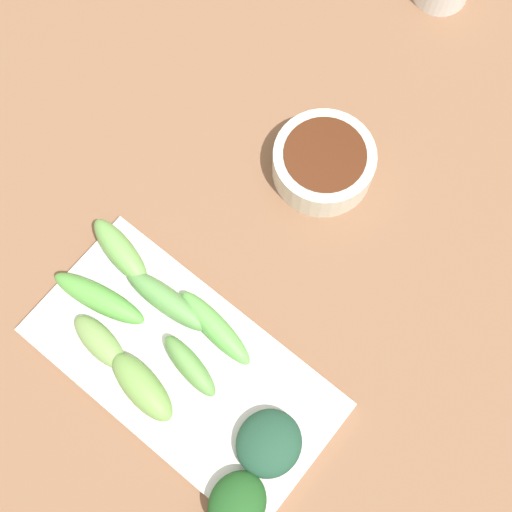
% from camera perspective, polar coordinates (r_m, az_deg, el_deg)
% --- Properties ---
extents(tabletop, '(2.10, 2.10, 0.02)m').
position_cam_1_polar(tabletop, '(0.72, 0.21, -0.45)').
color(tabletop, brown).
rests_on(tabletop, ground).
extents(sauce_bowl, '(0.10, 0.10, 0.04)m').
position_cam_1_polar(sauce_bowl, '(0.73, 5.38, 7.42)').
color(sauce_bowl, silver).
rests_on(sauce_bowl, tabletop).
extents(serving_plate, '(0.15, 0.29, 0.01)m').
position_cam_1_polar(serving_plate, '(0.68, -5.77, -8.78)').
color(serving_plate, white).
rests_on(serving_plate, tabletop).
extents(broccoli_stalk_0, '(0.03, 0.09, 0.03)m').
position_cam_1_polar(broccoli_stalk_0, '(0.68, -7.10, -3.51)').
color(broccoli_stalk_0, '#629F50').
rests_on(broccoli_stalk_0, serving_plate).
extents(broccoli_stalk_1, '(0.04, 0.10, 0.03)m').
position_cam_1_polar(broccoli_stalk_1, '(0.69, -12.35, -3.30)').
color(broccoli_stalk_1, '#5BA745').
rests_on(broccoli_stalk_1, serving_plate).
extents(broccoli_stalk_2, '(0.03, 0.07, 0.03)m').
position_cam_1_polar(broccoli_stalk_2, '(0.66, -5.26, -8.67)').
color(broccoli_stalk_2, '#67A24E').
rests_on(broccoli_stalk_2, serving_plate).
extents(broccoli_stalk_3, '(0.03, 0.07, 0.02)m').
position_cam_1_polar(broccoli_stalk_3, '(0.68, -12.29, -6.66)').
color(broccoli_stalk_3, '#7AA054').
rests_on(broccoli_stalk_3, serving_plate).
extents(broccoli_leafy_4, '(0.07, 0.06, 0.03)m').
position_cam_1_polar(broccoli_leafy_4, '(0.65, 1.03, -14.63)').
color(broccoli_leafy_4, '#204833').
rests_on(broccoli_leafy_4, serving_plate).
extents(broccoli_stalk_5, '(0.04, 0.09, 0.03)m').
position_cam_1_polar(broccoli_stalk_5, '(0.67, -3.25, -5.69)').
color(broccoli_stalk_5, '#68BA53').
rests_on(broccoli_stalk_5, serving_plate).
extents(broccoli_stalk_6, '(0.04, 0.08, 0.03)m').
position_cam_1_polar(broccoli_stalk_6, '(0.66, -9.06, -10.18)').
color(broccoli_stalk_6, '#74A44D').
rests_on(broccoli_stalk_6, serving_plate).
extents(broccoli_stalk_7, '(0.04, 0.08, 0.03)m').
position_cam_1_polar(broccoli_stalk_7, '(0.70, -10.70, 0.39)').
color(broccoli_stalk_7, '#73B155').
rests_on(broccoli_stalk_7, serving_plate).
extents(broccoli_leafy_8, '(0.06, 0.06, 0.03)m').
position_cam_1_polar(broccoli_leafy_8, '(0.65, -1.50, -19.04)').
color(broccoli_leafy_8, '#1F511F').
rests_on(broccoli_leafy_8, serving_plate).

